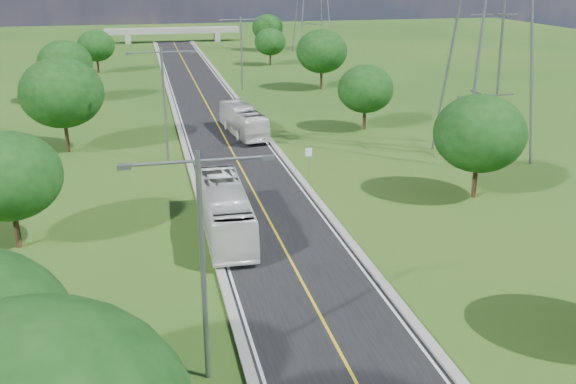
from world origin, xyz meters
name	(u,v)px	position (x,y,z in m)	size (l,w,h in m)	color
ground	(215,120)	(0.00, 60.00, 0.00)	(260.00, 260.00, 0.00)	#1E4914
road	(209,109)	(0.00, 66.00, 0.03)	(8.00, 150.00, 0.06)	black
curb_left	(174,110)	(-4.25, 66.00, 0.11)	(0.50, 150.00, 0.22)	gray
curb_right	(244,107)	(4.25, 66.00, 0.11)	(0.50, 150.00, 0.22)	gray
speed_limit_sign	(309,157)	(5.20, 37.98, 1.60)	(0.55, 0.09, 2.40)	slate
overpass	(173,31)	(0.00, 140.00, 2.41)	(30.00, 3.00, 3.20)	gray
streetlight_near_left	(202,250)	(-6.00, 12.00, 5.94)	(5.90, 0.25, 10.00)	slate
streetlight_mid_left	(164,95)	(-6.00, 45.00, 5.94)	(5.90, 0.25, 10.00)	slate
streetlight_far_right	(241,47)	(6.00, 78.00, 5.94)	(5.90, 0.25, 10.00)	slate
tree_lb	(9,176)	(-16.00, 28.00, 4.64)	(6.30, 6.30, 7.33)	black
tree_lc	(62,93)	(-15.00, 50.00, 5.58)	(7.56, 7.56, 8.79)	black
tree_ld	(65,63)	(-17.00, 74.00, 4.95)	(6.72, 6.72, 7.82)	black
tree_le	(96,46)	(-14.50, 98.00, 4.33)	(5.88, 5.88, 6.84)	black
tree_rb	(479,133)	(16.00, 30.00, 4.95)	(6.72, 6.72, 7.82)	black
tree_rc	(365,89)	(15.00, 52.00, 4.33)	(5.88, 5.88, 6.84)	black
tree_rd	(322,51)	(17.00, 76.00, 5.27)	(7.14, 7.14, 8.30)	black
tree_re	(270,42)	(14.50, 100.00, 4.02)	(5.46, 5.46, 6.35)	black
tree_rf	(268,27)	(18.00, 120.00, 4.64)	(6.30, 6.30, 7.33)	black
bus_outbound	(243,121)	(2.06, 52.46, 1.52)	(2.46, 10.51, 2.93)	silver
bus_inbound	(225,210)	(-3.18, 27.18, 1.66)	(2.68, 11.47, 3.19)	white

